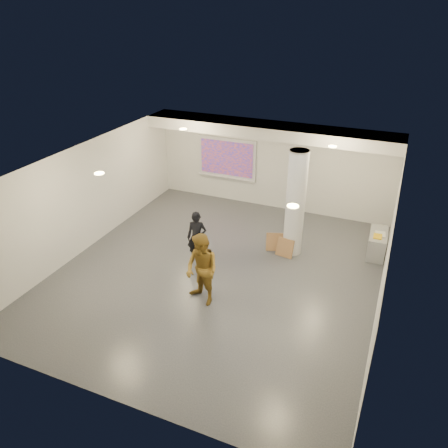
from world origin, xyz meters
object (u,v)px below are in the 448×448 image
at_px(woman, 197,237).
at_px(man, 202,270).
at_px(projection_screen, 227,159).
at_px(column, 295,204).
at_px(credenza, 377,244).

bearing_deg(woman, man, -75.36).
bearing_deg(man, projection_screen, 132.02).
height_order(column, woman, column).
relative_size(credenza, man, 0.64).
height_order(projection_screen, man, projection_screen).
bearing_deg(column, man, -113.86).
distance_m(column, man, 3.40).
bearing_deg(column, projection_screen, 139.44).
bearing_deg(woman, column, 18.10).
bearing_deg(man, woman, 144.78).
xyz_separation_m(column, credenza, (2.22, 0.81, -1.17)).
distance_m(credenza, woman, 5.04).
bearing_deg(woman, projection_screen, 86.41).
distance_m(woman, man, 1.83).
height_order(credenza, woman, woman).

